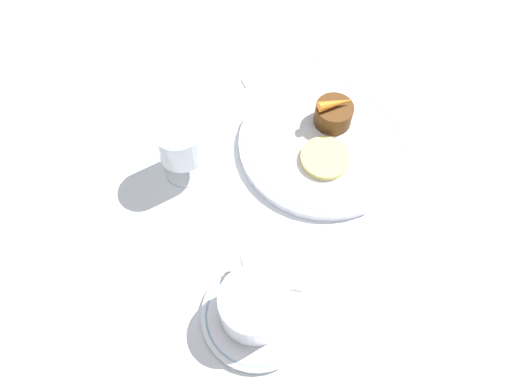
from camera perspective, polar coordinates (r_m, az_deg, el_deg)
The scene contains 10 objects.
ground_plane at distance 0.82m, azimuth 4.79°, elevation 4.65°, with size 3.00×3.00×0.00m, color white.
dinner_plate at distance 0.82m, azimuth 7.76°, elevation 5.42°, with size 0.28×0.28×0.01m.
saucer at distance 0.69m, azimuth 0.06°, elevation -13.89°, with size 0.15×0.15×0.01m.
coffee_cup at distance 0.66m, azimuth -0.27°, elevation -12.80°, with size 0.12×0.09×0.06m.
spoon at distance 0.70m, azimuth -0.48°, elevation -10.10°, with size 0.06×0.11×0.00m.
wine_glass at distance 0.75m, azimuth -8.60°, elevation 5.40°, with size 0.07×0.07×0.11m.
fork at distance 0.92m, azimuth 2.40°, elevation 13.53°, with size 0.05×0.17×0.01m.
dessert_cake at distance 0.83m, azimuth 8.85°, elevation 8.78°, with size 0.06×0.06×0.04m.
carrot_garnish at distance 0.81m, azimuth 9.11°, elevation 9.97°, with size 0.02×0.06×0.02m.
pineapple_slice at distance 0.79m, azimuth 7.91°, elevation 3.85°, with size 0.08×0.08×0.01m.
Camera 1 is at (-0.43, 0.17, 0.67)m, focal length 35.00 mm.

